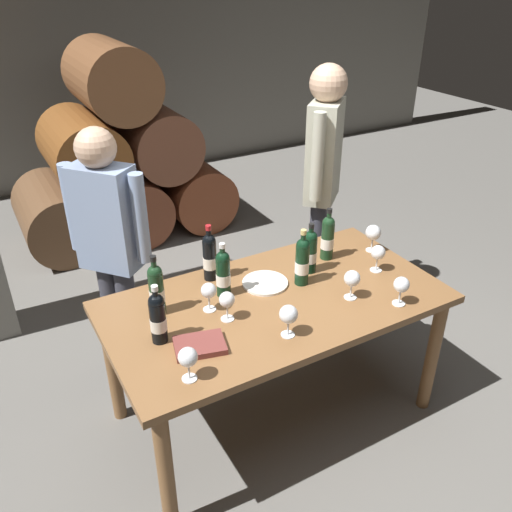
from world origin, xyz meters
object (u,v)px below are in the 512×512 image
object	(u,v)px
wine_bottle_2	(310,251)
wine_glass_2	(352,279)
wine_bottle_0	(210,256)
wine_glass_5	(227,301)
dining_table	(275,314)
wine_glass_4	(373,233)
wine_glass_1	(188,358)
tasting_notebook	(200,345)
wine_glass_3	(289,315)
wine_glass_0	(209,291)
serving_plate	(265,283)
wine_bottle_6	(328,237)
wine_glass_6	(378,253)
wine_bottle_5	(223,273)
sommelier_presenting	(323,171)
taster_seated_left	(110,240)
wine_bottle_4	(158,318)
wine_bottle_3	(156,289)
wine_bottle_1	(302,261)
wine_glass_7	(401,285)

from	to	relation	value
wine_bottle_2	wine_glass_2	size ratio (longest dim) A/B	1.84
wine_bottle_0	wine_glass_2	bearing A→B (deg)	-44.16
wine_glass_5	dining_table	bearing A→B (deg)	6.34
wine_bottle_0	wine_glass_4	xyz separation A→B (m)	(0.95, -0.18, -0.02)
wine_glass_1	tasting_notebook	xyz separation A→B (m)	(0.12, 0.16, -0.10)
wine_bottle_2	wine_glass_3	xyz separation A→B (m)	(-0.40, -0.42, -0.01)
wine_glass_0	serving_plate	size ratio (longest dim) A/B	0.62
wine_bottle_6	wine_glass_6	bearing A→B (deg)	-58.57
wine_bottle_5	sommelier_presenting	xyz separation A→B (m)	(1.02, 0.58, 0.16)
wine_bottle_2	wine_bottle_6	distance (m)	0.18
dining_table	wine_glass_1	distance (m)	0.71
wine_glass_1	taster_seated_left	distance (m)	1.04
wine_bottle_4	wine_bottle_3	bearing A→B (deg)	71.06
wine_bottle_2	wine_glass_3	size ratio (longest dim) A/B	1.80
wine_bottle_1	wine_bottle_4	distance (m)	0.82
wine_bottle_3	wine_glass_2	distance (m)	0.95
wine_glass_3	wine_glass_2	bearing A→B (deg)	13.01
wine_glass_0	tasting_notebook	xyz separation A→B (m)	(-0.16, -0.24, -0.09)
wine_bottle_1	wine_bottle_6	bearing A→B (deg)	29.33
wine_glass_2	taster_seated_left	distance (m)	1.30
wine_bottle_5	wine_glass_3	bearing A→B (deg)	-76.90
wine_glass_5	wine_bottle_2	bearing A→B (deg)	16.66
wine_bottle_3	wine_bottle_6	world-z (taller)	wine_bottle_3
wine_glass_3	sommelier_presenting	size ratio (longest dim) A/B	0.09
wine_glass_6	wine_glass_7	world-z (taller)	same
serving_plate	sommelier_presenting	xyz separation A→B (m)	(0.79, 0.60, 0.28)
wine_glass_7	serving_plate	bearing A→B (deg)	135.03
wine_glass_3	wine_glass_5	bearing A→B (deg)	126.87
wine_glass_0	taster_seated_left	bearing A→B (deg)	114.08
wine_bottle_4	wine_glass_7	world-z (taller)	wine_bottle_4
wine_bottle_4	wine_bottle_5	xyz separation A→B (m)	(0.41, 0.19, 0.00)
dining_table	wine_bottle_1	distance (m)	0.30
wine_bottle_6	serving_plate	world-z (taller)	wine_bottle_6
wine_glass_1	wine_bottle_0	bearing A→B (deg)	58.34
dining_table	wine_glass_4	world-z (taller)	wine_glass_4
wine_glass_7	taster_seated_left	bearing A→B (deg)	136.71
wine_bottle_3	wine_glass_0	world-z (taller)	wine_bottle_3
sommelier_presenting	taster_seated_left	world-z (taller)	sommelier_presenting
wine_glass_5	wine_glass_6	bearing A→B (deg)	-0.02
wine_glass_6	wine_bottle_4	bearing A→B (deg)	179.72
wine_bottle_1	wine_glass_2	size ratio (longest dim) A/B	2.01
wine_bottle_1	wine_glass_5	world-z (taller)	wine_bottle_1
wine_glass_1	wine_glass_3	bearing A→B (deg)	5.10
wine_bottle_3	taster_seated_left	distance (m)	0.54
tasting_notebook	taster_seated_left	xyz separation A→B (m)	(-0.13, 0.88, 0.15)
serving_plate	wine_glass_2	bearing A→B (deg)	-46.15
wine_bottle_5	wine_glass_5	distance (m)	0.22
serving_plate	wine_bottle_6	bearing A→B (deg)	9.00
tasting_notebook	wine_bottle_5	bearing A→B (deg)	63.70
dining_table	wine_glass_2	distance (m)	0.43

